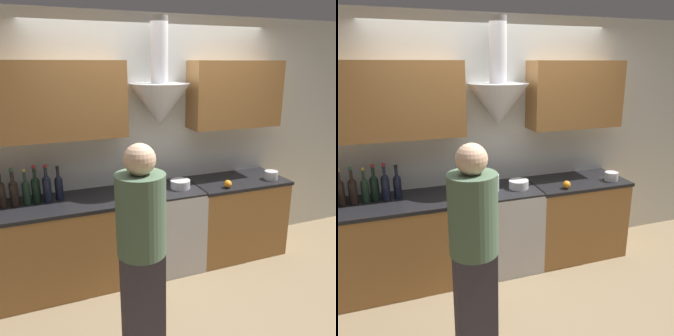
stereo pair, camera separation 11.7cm
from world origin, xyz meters
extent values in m
plane|color=#847051|center=(0.00, 0.00, 0.00)|extent=(12.00, 12.00, 0.00)
cube|color=silver|center=(0.00, 0.67, 1.30)|extent=(8.40, 0.06, 2.60)
cone|color=silver|center=(0.00, 0.48, 1.73)|extent=(0.61, 0.61, 0.42)
cylinder|color=silver|center=(0.00, 0.48, 2.24)|extent=(0.17, 0.17, 0.62)
cube|color=#9E6B38|center=(-1.13, 0.49, 1.80)|extent=(1.54, 0.32, 0.70)
cube|color=#9E6B38|center=(0.87, 0.49, 1.80)|extent=(1.02, 0.32, 0.70)
cube|color=#9E6B38|center=(-1.13, 0.34, 0.42)|extent=(1.54, 0.60, 0.85)
cube|color=black|center=(-1.13, 0.34, 0.87)|extent=(1.56, 0.62, 0.03)
cube|color=#9E6B38|center=(0.87, 0.34, 0.42)|extent=(1.02, 0.60, 0.85)
cube|color=black|center=(0.87, 0.34, 0.87)|extent=(1.05, 0.62, 0.03)
cube|color=silver|center=(0.00, 0.34, 0.43)|extent=(0.72, 0.60, 0.86)
cube|color=black|center=(0.00, 0.05, 0.40)|extent=(0.50, 0.01, 0.39)
cube|color=black|center=(0.00, 0.34, 0.87)|extent=(0.72, 0.60, 0.02)
cube|color=silver|center=(0.00, 0.61, 0.81)|extent=(0.72, 0.06, 0.10)
cylinder|color=black|center=(-1.52, 0.40, 0.99)|extent=(0.07, 0.07, 0.21)
sphere|color=black|center=(-1.52, 0.40, 1.09)|extent=(0.07, 0.07, 0.07)
cylinder|color=black|center=(-1.52, 0.40, 1.16)|extent=(0.03, 0.03, 0.10)
cylinder|color=gold|center=(-1.52, 0.40, 1.22)|extent=(0.03, 0.03, 0.02)
cylinder|color=black|center=(-1.42, 0.41, 0.98)|extent=(0.08, 0.08, 0.20)
sphere|color=black|center=(-1.42, 0.41, 1.09)|extent=(0.07, 0.07, 0.07)
cylinder|color=black|center=(-1.42, 0.41, 1.16)|extent=(0.03, 0.03, 0.11)
cylinder|color=#234C33|center=(-1.42, 0.41, 1.22)|extent=(0.03, 0.03, 0.02)
cylinder|color=black|center=(-1.32, 0.41, 0.98)|extent=(0.07, 0.07, 0.19)
sphere|color=black|center=(-1.32, 0.41, 1.07)|extent=(0.07, 0.07, 0.07)
cylinder|color=black|center=(-1.32, 0.41, 1.14)|extent=(0.03, 0.03, 0.11)
cylinder|color=gold|center=(-1.32, 0.41, 1.21)|extent=(0.03, 0.03, 0.02)
cylinder|color=black|center=(-1.23, 0.42, 0.99)|extent=(0.08, 0.08, 0.21)
sphere|color=black|center=(-1.23, 0.42, 1.09)|extent=(0.08, 0.08, 0.08)
cylinder|color=black|center=(-1.23, 0.42, 1.16)|extent=(0.03, 0.03, 0.11)
cylinder|color=maroon|center=(-1.23, 0.42, 1.23)|extent=(0.03, 0.03, 0.02)
cylinder|color=black|center=(-1.14, 0.40, 0.99)|extent=(0.08, 0.08, 0.22)
sphere|color=black|center=(-1.14, 0.40, 1.10)|extent=(0.07, 0.07, 0.07)
cylinder|color=black|center=(-1.14, 0.40, 1.17)|extent=(0.03, 0.03, 0.11)
cylinder|color=maroon|center=(-1.14, 0.40, 1.23)|extent=(0.03, 0.03, 0.02)
cylinder|color=black|center=(-1.03, 0.43, 0.98)|extent=(0.07, 0.07, 0.19)
sphere|color=black|center=(-1.03, 0.43, 1.08)|extent=(0.07, 0.07, 0.07)
cylinder|color=black|center=(-1.03, 0.43, 1.14)|extent=(0.03, 0.03, 0.10)
cylinder|color=black|center=(-1.03, 0.43, 1.20)|extent=(0.03, 0.03, 0.02)
cylinder|color=silver|center=(-0.16, 0.34, 0.97)|extent=(0.23, 0.23, 0.17)
cylinder|color=silver|center=(0.16, 0.31, 0.93)|extent=(0.20, 0.20, 0.08)
sphere|color=orange|center=(0.62, 0.13, 0.92)|extent=(0.08, 0.08, 0.08)
cylinder|color=silver|center=(1.22, 0.21, 0.93)|extent=(0.15, 0.15, 0.09)
cube|color=#38333D|center=(-0.59, -0.76, 0.43)|extent=(0.29, 0.19, 0.86)
cylinder|color=#4C664C|center=(-0.59, -0.76, 1.15)|extent=(0.34, 0.34, 0.57)
sphere|color=#E0B28E|center=(-0.59, -0.76, 1.53)|extent=(0.21, 0.21, 0.21)
camera|label=1|loc=(-1.22, -2.88, 2.13)|focal=38.00mm
camera|label=2|loc=(-1.11, -2.92, 2.13)|focal=38.00mm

